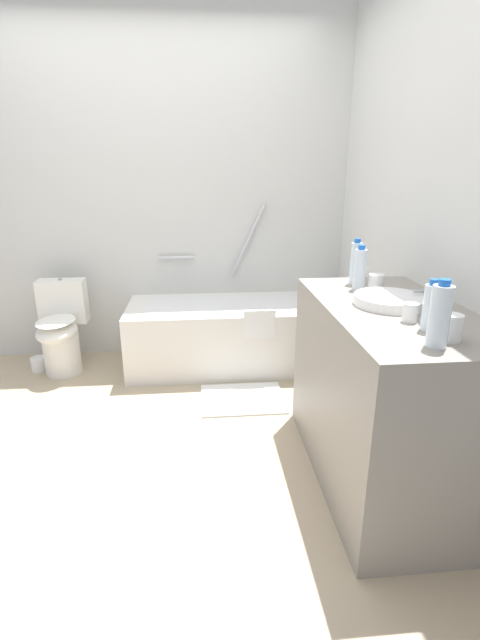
{
  "coord_description": "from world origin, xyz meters",
  "views": [
    {
      "loc": [
        0.35,
        -2.21,
        1.45
      ],
      "look_at": [
        0.56,
        0.09,
        0.67
      ],
      "focal_mm": 25.08,
      "sensor_mm": 36.0,
      "label": 1
    }
  ],
  "objects_px": {
    "water_bottle_0": "(431,307)",
    "bath_mat": "(243,399)",
    "water_bottle_2": "(440,316)",
    "sink_basin": "(390,300)",
    "bathtub": "(236,332)",
    "drinking_glass_0": "(376,283)",
    "toilet_paper_roll": "(39,364)",
    "toilet": "(61,330)",
    "water_bottle_1": "(360,269)",
    "drinking_glass_1": "(410,313)",
    "drinking_glass_2": "(450,328)",
    "sink_faucet": "(431,297)",
    "water_bottle_3": "(356,263)"
  },
  "relations": [
    {
      "from": "water_bottle_1",
      "to": "bath_mat",
      "type": "distance_m",
      "value": 1.22
    },
    {
      "from": "water_bottle_1",
      "to": "drinking_glass_1",
      "type": "bearing_deg",
      "value": -86.99
    },
    {
      "from": "toilet",
      "to": "water_bottle_1",
      "type": "height_order",
      "value": "water_bottle_1"
    },
    {
      "from": "water_bottle_0",
      "to": "bath_mat",
      "type": "distance_m",
      "value": 1.59
    },
    {
      "from": "sink_basin",
      "to": "toilet_paper_roll",
      "type": "height_order",
      "value": "sink_basin"
    },
    {
      "from": "water_bottle_0",
      "to": "bath_mat",
      "type": "bearing_deg",
      "value": 118.1
    },
    {
      "from": "toilet",
      "to": "drinking_glass_1",
      "type": "relative_size",
      "value": 8.92
    },
    {
      "from": "water_bottle_1",
      "to": "drinking_glass_1",
      "type": "distance_m",
      "value": 0.52
    },
    {
      "from": "water_bottle_0",
      "to": "drinking_glass_2",
      "type": "relative_size",
      "value": 2.02
    },
    {
      "from": "toilet",
      "to": "toilet_paper_roll",
      "type": "distance_m",
      "value": 0.34
    },
    {
      "from": "water_bottle_2",
      "to": "water_bottle_3",
      "type": "distance_m",
      "value": 0.9
    },
    {
      "from": "water_bottle_0",
      "to": "drinking_glass_2",
      "type": "height_order",
      "value": "water_bottle_0"
    },
    {
      "from": "sink_faucet",
      "to": "toilet_paper_roll",
      "type": "distance_m",
      "value": 2.8
    },
    {
      "from": "water_bottle_3",
      "to": "bath_mat",
      "type": "bearing_deg",
      "value": 145.74
    },
    {
      "from": "bathtub",
      "to": "sink_basin",
      "type": "xyz_separation_m",
      "value": [
        0.58,
        -1.38,
        0.63
      ]
    },
    {
      "from": "toilet",
      "to": "water_bottle_0",
      "type": "height_order",
      "value": "water_bottle_0"
    },
    {
      "from": "water_bottle_0",
      "to": "water_bottle_2",
      "type": "xyz_separation_m",
      "value": [
        -0.06,
        -0.17,
        0.02
      ]
    },
    {
      "from": "water_bottle_0",
      "to": "drinking_glass_1",
      "type": "relative_size",
      "value": 2.56
    },
    {
      "from": "drinking_glass_2",
      "to": "bath_mat",
      "type": "height_order",
      "value": "drinking_glass_2"
    },
    {
      "from": "water_bottle_1",
      "to": "drinking_glass_1",
      "type": "relative_size",
      "value": 2.94
    },
    {
      "from": "bathtub",
      "to": "toilet_paper_roll",
      "type": "height_order",
      "value": "bathtub"
    },
    {
      "from": "drinking_glass_1",
      "to": "water_bottle_0",
      "type": "bearing_deg",
      "value": -74.93
    },
    {
      "from": "water_bottle_0",
      "to": "water_bottle_2",
      "type": "relative_size",
      "value": 0.83
    },
    {
      "from": "water_bottle_1",
      "to": "toilet_paper_roll",
      "type": "height_order",
      "value": "water_bottle_1"
    },
    {
      "from": "drinking_glass_0",
      "to": "drinking_glass_2",
      "type": "relative_size",
      "value": 0.87
    },
    {
      "from": "bathtub",
      "to": "sink_basin",
      "type": "height_order",
      "value": "bathtub"
    },
    {
      "from": "sink_faucet",
      "to": "water_bottle_2",
      "type": "xyz_separation_m",
      "value": [
        -0.24,
        -0.5,
        0.08
      ]
    },
    {
      "from": "bathtub",
      "to": "water_bottle_0",
      "type": "xyz_separation_m",
      "value": [
        0.59,
        -1.71,
        0.7
      ]
    },
    {
      "from": "water_bottle_2",
      "to": "drinking_glass_0",
      "type": "relative_size",
      "value": 2.81
    },
    {
      "from": "sink_basin",
      "to": "water_bottle_1",
      "type": "relative_size",
      "value": 1.43
    },
    {
      "from": "toilet",
      "to": "sink_faucet",
      "type": "relative_size",
      "value": 4.51
    },
    {
      "from": "sink_basin",
      "to": "drinking_glass_2",
      "type": "xyz_separation_m",
      "value": [
        0.03,
        -0.44,
        0.03
      ]
    },
    {
      "from": "bathtub",
      "to": "water_bottle_1",
      "type": "xyz_separation_m",
      "value": [
        0.54,
        -1.09,
        0.72
      ]
    },
    {
      "from": "sink_faucet",
      "to": "drinking_glass_2",
      "type": "relative_size",
      "value": 1.56
    },
    {
      "from": "water_bottle_0",
      "to": "water_bottle_1",
      "type": "bearing_deg",
      "value": 94.97
    },
    {
      "from": "toilet",
      "to": "water_bottle_0",
      "type": "distance_m",
      "value": 2.64
    },
    {
      "from": "bathtub",
      "to": "drinking_glass_0",
      "type": "xyz_separation_m",
      "value": [
        0.61,
        -1.13,
        0.65
      ]
    },
    {
      "from": "drinking_glass_0",
      "to": "drinking_glass_2",
      "type": "height_order",
      "value": "drinking_glass_2"
    },
    {
      "from": "water_bottle_0",
      "to": "water_bottle_1",
      "type": "xyz_separation_m",
      "value": [
        -0.05,
        0.62,
        0.01
      ]
    },
    {
      "from": "water_bottle_0",
      "to": "drinking_glass_2",
      "type": "distance_m",
      "value": 0.12
    },
    {
      "from": "toilet",
      "to": "water_bottle_3",
      "type": "bearing_deg",
      "value": 62.36
    },
    {
      "from": "sink_basin",
      "to": "water_bottle_1",
      "type": "bearing_deg",
      "value": 98.86
    },
    {
      "from": "sink_basin",
      "to": "water_bottle_0",
      "type": "bearing_deg",
      "value": -88.46
    },
    {
      "from": "water_bottle_0",
      "to": "water_bottle_3",
      "type": "relative_size",
      "value": 0.82
    },
    {
      "from": "sink_basin",
      "to": "drinking_glass_0",
      "type": "distance_m",
      "value": 0.25
    },
    {
      "from": "water_bottle_1",
      "to": "toilet_paper_roll",
      "type": "xyz_separation_m",
      "value": [
        -2.05,
        1.1,
        -0.93
      ]
    },
    {
      "from": "toilet",
      "to": "water_bottle_3",
      "type": "relative_size",
      "value": 2.85
    },
    {
      "from": "sink_faucet",
      "to": "water_bottle_0",
      "type": "distance_m",
      "value": 0.38
    },
    {
      "from": "sink_basin",
      "to": "drinking_glass_1",
      "type": "height_order",
      "value": "drinking_glass_1"
    },
    {
      "from": "water_bottle_2",
      "to": "sink_basin",
      "type": "bearing_deg",
      "value": 84.57
    }
  ]
}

